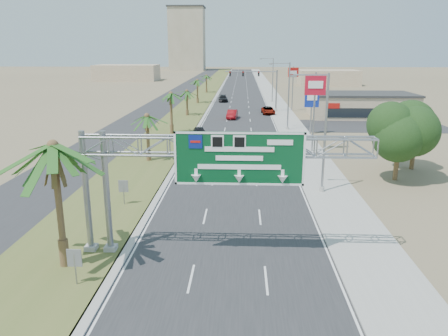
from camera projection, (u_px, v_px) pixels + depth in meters
name	position (u px, v px, depth m)	size (l,w,h in m)	color
road	(240.00, 93.00, 122.47)	(12.00, 300.00, 0.02)	#28282B
sidewalk_right	(271.00, 93.00, 122.11)	(4.00, 300.00, 0.10)	#9E9B93
median_grass	(205.00, 93.00, 122.86)	(7.00, 300.00, 0.12)	#545F29
opposing_road	(180.00, 93.00, 123.16)	(8.00, 300.00, 0.02)	#28282B
sign_gantry	(212.00, 156.00, 24.45)	(16.75, 1.24, 7.50)	gray
palm_near	(53.00, 146.00, 22.69)	(5.70, 5.70, 8.35)	brown
palm_row_b	(147.00, 117.00, 46.37)	(3.99, 3.99, 5.95)	brown
palm_row_c	(171.00, 94.00, 61.60)	(3.99, 3.99, 6.75)	brown
palm_row_d	(187.00, 92.00, 79.28)	(3.99, 3.99, 5.45)	brown
palm_row_e	(197.00, 81.00, 97.42)	(3.99, 3.99, 6.15)	brown
palm_row_f	(206.00, 76.00, 121.62)	(3.99, 3.99, 5.75)	brown
streetlight_near	(322.00, 138.00, 36.11)	(3.27, 0.44, 10.00)	gray
streetlight_mid	(287.00, 99.00, 65.03)	(3.27, 0.44, 10.00)	gray
streetlight_far	(272.00, 82.00, 99.73)	(3.27, 0.44, 10.00)	gray
signal_mast	(266.00, 87.00, 84.33)	(10.28, 0.71, 8.00)	gray
store_building	(361.00, 106.00, 78.63)	(18.00, 10.00, 4.00)	tan
oak_near	(400.00, 132.00, 39.69)	(4.50, 4.50, 6.80)	brown
oak_far	(416.00, 132.00, 43.61)	(3.50, 3.50, 5.60)	brown
median_signback_a	(75.00, 261.00, 22.15)	(0.75, 0.08, 2.08)	gray
median_signback_b	(123.00, 188.00, 33.74)	(0.75, 0.08, 2.08)	gray
tower_distant	(187.00, 39.00, 254.14)	(20.00, 16.00, 35.00)	#9C9276
building_distant_left	(127.00, 73.00, 171.71)	(24.00, 14.00, 6.00)	tan
building_distant_right	(328.00, 78.00, 149.52)	(20.00, 12.00, 5.00)	tan
car_left_lane	(199.00, 132.00, 60.34)	(1.71, 4.25, 1.45)	black
car_mid_lane	(232.00, 114.00, 76.81)	(1.63, 4.67, 1.54)	maroon
car_right_lane	(268.00, 110.00, 82.23)	(2.28, 4.94, 1.37)	gray
car_far	(223.00, 99.00, 101.82)	(2.01, 4.95, 1.44)	black
pole_sign_red_near	(315.00, 90.00, 50.20)	(2.40, 0.35, 9.31)	gray
pole_sign_blue	(312.00, 98.00, 61.30)	(2.00, 0.36, 7.13)	gray
pole_sign_red_far	(293.00, 76.00, 85.29)	(2.14, 1.15, 8.59)	gray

